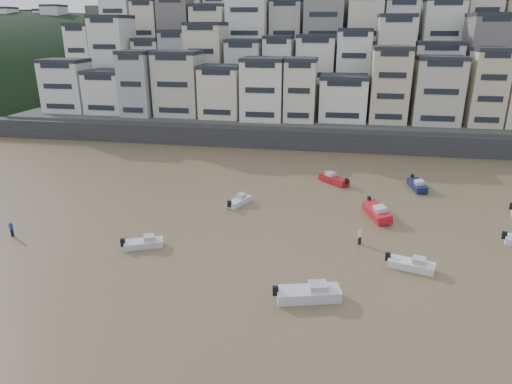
% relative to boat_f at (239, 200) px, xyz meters
% --- Properties ---
extents(sea_strip, '(340.00, 340.00, 0.00)m').
position_rel_boat_f_xyz_m(sea_strip, '(-109.12, 109.08, -0.58)').
color(sea_strip, '#455763').
rests_on(sea_strip, ground).
extents(harbor_wall, '(140.00, 3.00, 3.50)m').
position_rel_boat_f_xyz_m(harbor_wall, '(10.88, 29.08, 1.17)').
color(harbor_wall, '#38383A').
rests_on(harbor_wall, ground).
extents(hillside, '(141.04, 66.00, 50.00)m').
position_rel_boat_f_xyz_m(hillside, '(15.61, 68.92, 12.42)').
color(hillside, '#4C4C47').
rests_on(hillside, ground).
extents(headland, '(216.00, 135.00, 53.33)m').
position_rel_boat_f_xyz_m(headland, '(-94.12, 99.08, -0.57)').
color(headland, black).
rests_on(headland, ground).
extents(boat_f, '(2.95, 4.50, 1.17)m').
position_rel_boat_f_xyz_m(boat_f, '(0.00, 0.00, 0.00)').
color(boat_f, silver).
rests_on(boat_f, ground).
extents(boat_b, '(4.74, 2.60, 1.23)m').
position_rel_boat_f_xyz_m(boat_b, '(19.02, -13.00, 0.03)').
color(boat_b, silver).
rests_on(boat_b, ground).
extents(boat_a, '(6.03, 3.34, 1.56)m').
position_rel_boat_f_xyz_m(boat_a, '(10.07, -19.71, 0.20)').
color(boat_a, silver).
rests_on(boat_a, ground).
extents(boat_i, '(2.49, 5.36, 1.41)m').
position_rel_boat_f_xyz_m(boat_i, '(22.82, 10.03, 0.12)').
color(boat_i, '#13173D').
rests_on(boat_i, ground).
extents(boat_e, '(3.56, 6.21, 1.61)m').
position_rel_boat_f_xyz_m(boat_e, '(16.72, -1.05, 0.22)').
color(boat_e, '#B1151D').
rests_on(boat_e, ground).
extents(boat_h, '(4.95, 4.90, 1.43)m').
position_rel_boat_f_xyz_m(boat_h, '(11.52, 10.64, 0.13)').
color(boat_h, '#A91418').
rests_on(boat_h, ground).
extents(boat_j, '(4.44, 2.95, 1.15)m').
position_rel_boat_f_xyz_m(boat_j, '(-6.96, -13.25, -0.01)').
color(boat_j, silver).
rests_on(boat_j, ground).
extents(person_blue, '(0.44, 0.44, 1.74)m').
position_rel_boat_f_xyz_m(person_blue, '(-21.83, -13.23, 0.29)').
color(person_blue, '#1640A7').
rests_on(person_blue, ground).
extents(person_pink, '(0.44, 0.44, 1.74)m').
position_rel_boat_f_xyz_m(person_pink, '(14.52, -8.58, 0.29)').
color(person_pink, '#F4ACB7').
rests_on(person_pink, ground).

